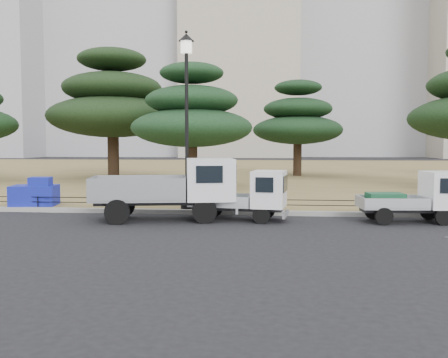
# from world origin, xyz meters

# --- Properties ---
(ground) EXTENTS (220.00, 220.00, 0.00)m
(ground) POSITION_xyz_m (0.00, 0.00, 0.00)
(ground) COLOR black
(lawn) EXTENTS (120.00, 56.00, 0.15)m
(lawn) POSITION_xyz_m (0.00, 30.60, 0.07)
(lawn) COLOR olive
(lawn) RESTS_ON ground
(curb) EXTENTS (120.00, 0.25, 0.16)m
(curb) POSITION_xyz_m (0.00, 2.60, 0.08)
(curb) COLOR gray
(curb) RESTS_ON ground
(truck_large) EXTENTS (4.84, 2.60, 2.00)m
(truck_large) POSITION_xyz_m (-1.60, 1.21, 1.11)
(truck_large) COLOR black
(truck_large) RESTS_ON ground
(truck_kei_front) EXTENTS (3.21, 1.66, 1.63)m
(truck_kei_front) POSITION_xyz_m (0.79, 1.33, 0.81)
(truck_kei_front) COLOR black
(truck_kei_front) RESTS_ON ground
(truck_kei_rear) EXTENTS (3.18, 1.56, 1.61)m
(truck_kei_rear) POSITION_xyz_m (6.20, 1.48, 0.81)
(truck_kei_rear) COLOR black
(truck_kei_rear) RESTS_ON ground
(street_lamp) EXTENTS (0.56, 0.56, 6.23)m
(street_lamp) POSITION_xyz_m (-1.43, 2.90, 4.36)
(street_lamp) COLOR black
(street_lamp) RESTS_ON lawn
(pipe_fence) EXTENTS (38.00, 0.04, 0.40)m
(pipe_fence) POSITION_xyz_m (0.00, 2.75, 0.44)
(pipe_fence) COLOR black
(pipe_fence) RESTS_ON lawn
(tarp_pile) EXTENTS (1.83, 1.48, 1.09)m
(tarp_pile) POSITION_xyz_m (-7.37, 3.30, 0.58)
(tarp_pile) COLOR #1621B0
(tarp_pile) RESTS_ON lawn
(pine_west_near) EXTENTS (8.78, 8.78, 8.78)m
(pine_west_near) POSITION_xyz_m (-9.31, 18.40, 5.21)
(pine_west_near) COLOR black
(pine_west_near) RESTS_ON lawn
(pine_center_left) EXTENTS (6.63, 6.63, 6.74)m
(pine_center_left) POSITION_xyz_m (-2.83, 12.29, 4.04)
(pine_center_left) COLOR black
(pine_center_left) RESTS_ON lawn
(pine_center_right) EXTENTS (6.62, 6.62, 7.03)m
(pine_center_right) POSITION_xyz_m (3.35, 22.54, 4.22)
(pine_center_right) COLOR black
(pine_center_right) RESTS_ON lawn
(tower_center_left) EXTENTS (22.00, 20.00, 55.00)m
(tower_center_left) POSITION_xyz_m (-5.00, 85.00, 27.50)
(tower_center_left) COLOR #AAA08C
(tower_center_left) RESTS_ON ground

